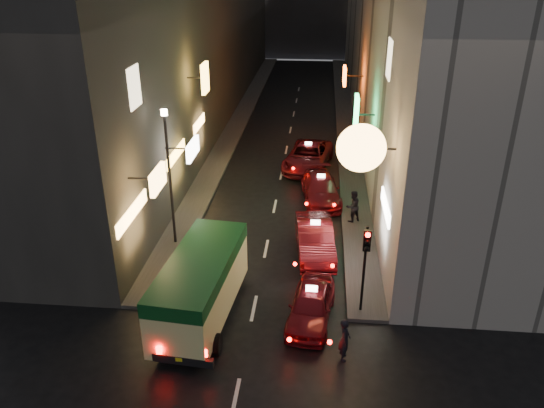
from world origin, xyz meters
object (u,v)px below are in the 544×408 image
(pedestrian_crossing, at_px, (345,337))
(traffic_light, at_px, (366,252))
(lamp_post, at_px, (169,169))
(minibus, at_px, (201,280))
(taxi_near, at_px, (311,303))

(pedestrian_crossing, distance_m, traffic_light, 3.09)
(pedestrian_crossing, xyz_separation_m, lamp_post, (-7.50, 6.93, 2.84))
(minibus, xyz_separation_m, lamp_post, (-2.39, 5.20, 2.12))
(pedestrian_crossing, height_order, traffic_light, traffic_light)
(lamp_post, bearing_deg, taxi_near, -38.07)
(taxi_near, xyz_separation_m, pedestrian_crossing, (1.14, -1.96, 0.14))
(traffic_light, relative_size, lamp_post, 0.56)
(taxi_near, bearing_deg, minibus, -176.85)
(pedestrian_crossing, xyz_separation_m, traffic_light, (0.70, 2.41, 1.81))
(taxi_near, bearing_deg, traffic_light, 13.77)
(minibus, bearing_deg, pedestrian_crossing, -18.78)
(pedestrian_crossing, distance_m, lamp_post, 10.60)
(minibus, xyz_separation_m, pedestrian_crossing, (5.11, -1.74, -0.72))
(minibus, height_order, pedestrian_crossing, minibus)
(minibus, xyz_separation_m, traffic_light, (5.81, 0.67, 1.09))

